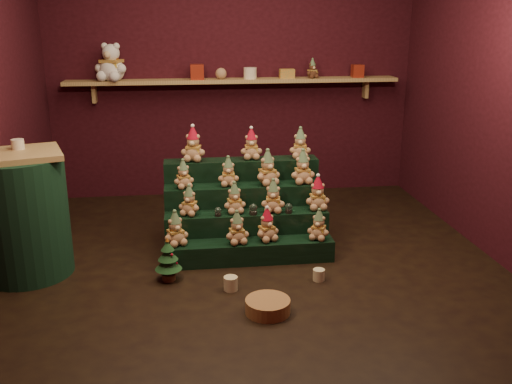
{
  "coord_description": "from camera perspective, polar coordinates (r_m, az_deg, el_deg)",
  "views": [
    {
      "loc": [
        -0.56,
        -4.37,
        1.97
      ],
      "look_at": [
        0.03,
        0.25,
        0.53
      ],
      "focal_mm": 40.0,
      "sensor_mm": 36.0,
      "label": 1
    }
  ],
  "objects": [
    {
      "name": "scarf_gift_box",
      "position": [
        6.35,
        3.12,
        11.73
      ],
      "size": [
        0.16,
        0.1,
        0.1
      ],
      "primitive_type": "cube",
      "color": "orange",
      "rests_on": "back_shelf"
    },
    {
      "name": "teddy_7",
      "position": [
        4.96,
        6.17,
        -0.1
      ],
      "size": [
        0.21,
        0.19,
        0.29
      ],
      "primitive_type": null,
      "rotation": [
        0.0,
        0.0,
        -0.01
      ],
      "color": "tan",
      "rests_on": "riser_tier_midfront"
    },
    {
      "name": "teddy_6",
      "position": [
        4.86,
        1.73,
        -0.41
      ],
      "size": [
        0.23,
        0.21,
        0.28
      ],
      "primitive_type": null,
      "rotation": [
        0.0,
        0.0,
        -0.18
      ],
      "color": "tan",
      "rests_on": "riser_tier_midfront"
    },
    {
      "name": "snow_globe_a",
      "position": [
        4.8,
        -3.82,
        -1.96
      ],
      "size": [
        0.06,
        0.06,
        0.08
      ],
      "color": "black",
      "rests_on": "riser_tier_midfront"
    },
    {
      "name": "mug_right",
      "position": [
        4.5,
        6.3,
        -8.24
      ],
      "size": [
        0.09,
        0.09,
        0.09
      ],
      "primitive_type": "cylinder",
      "color": "beige",
      "rests_on": "ground"
    },
    {
      "name": "shelf_plush_ball",
      "position": [
        6.26,
        -3.52,
        11.74
      ],
      "size": [
        0.12,
        0.12,
        0.12
      ],
      "primitive_type": "sphere",
      "color": "tan",
      "rests_on": "back_shelf"
    },
    {
      "name": "mug_left",
      "position": [
        4.33,
        -2.55,
        -9.12
      ],
      "size": [
        0.11,
        0.11,
        0.11
      ],
      "primitive_type": "cylinder",
      "color": "beige",
      "rests_on": "ground"
    },
    {
      "name": "teddy_12",
      "position": [
        5.15,
        -6.31,
        4.77
      ],
      "size": [
        0.25,
        0.24,
        0.31
      ],
      "primitive_type": null,
      "rotation": [
        0.0,
        0.0,
        -0.21
      ],
      "color": "tan",
      "rests_on": "riser_tier_back"
    },
    {
      "name": "riser_tier_midfront",
      "position": [
        4.95,
        -0.93,
        -4.02
      ],
      "size": [
        1.4,
        0.22,
        0.36
      ],
      "primitive_type": "cube",
      "color": "black",
      "rests_on": "ground"
    },
    {
      "name": "teddy_9",
      "position": [
        4.99,
        -2.78,
        2.06
      ],
      "size": [
        0.19,
        0.17,
        0.26
      ],
      "primitive_type": null,
      "rotation": [
        0.0,
        0.0,
        -0.04
      ],
      "color": "tan",
      "rests_on": "riser_tier_midback"
    },
    {
      "name": "snow_globe_c",
      "position": [
        4.87,
        3.29,
        -1.62
      ],
      "size": [
        0.06,
        0.06,
        0.09
      ],
      "color": "black",
      "rests_on": "riser_tier_midfront"
    },
    {
      "name": "teddy_10",
      "position": [
        5.02,
        1.16,
        2.46
      ],
      "size": [
        0.27,
        0.26,
        0.31
      ],
      "primitive_type": null,
      "rotation": [
        0.0,
        0.0,
        0.35
      ],
      "color": "tan",
      "rests_on": "riser_tier_midback"
    },
    {
      "name": "back_wall",
      "position": [
        6.47,
        -2.35,
        12.11
      ],
      "size": [
        4.0,
        0.1,
        2.8
      ],
      "primitive_type": "cube",
      "color": "black",
      "rests_on": "ground"
    },
    {
      "name": "snow_globe_b",
      "position": [
        4.82,
        -0.28,
        -1.72
      ],
      "size": [
        0.07,
        0.07,
        0.1
      ],
      "color": "black",
      "rests_on": "riser_tier_midfront"
    },
    {
      "name": "gift_tin_red_b",
      "position": [
        6.53,
        10.11,
        11.83
      ],
      "size": [
        0.12,
        0.12,
        0.14
      ],
      "primitive_type": "cube",
      "color": "maroon",
      "rests_on": "back_shelf"
    },
    {
      "name": "teddy_3",
      "position": [
        4.78,
        6.3,
        -3.25
      ],
      "size": [
        0.24,
        0.23,
        0.26
      ],
      "primitive_type": null,
      "rotation": [
        0.0,
        0.0,
        -0.49
      ],
      "color": "tan",
      "rests_on": "riser_tier_front"
    },
    {
      "name": "teddy_11",
      "position": [
        5.08,
        4.69,
        2.52
      ],
      "size": [
        0.22,
        0.2,
        0.3
      ],
      "primitive_type": null,
      "rotation": [
        0.0,
        0.0,
        0.05
      ],
      "color": "tan",
      "rests_on": "riser_tier_midback"
    },
    {
      "name": "riser_tier_midback",
      "position": [
        5.12,
        -1.21,
        -2.2
      ],
      "size": [
        1.4,
        0.22,
        0.54
      ],
      "primitive_type": "cube",
      "color": "black",
      "rests_on": "ground"
    },
    {
      "name": "teddy_8",
      "position": [
        4.96,
        -7.29,
        1.78
      ],
      "size": [
        0.21,
        0.2,
        0.25
      ],
      "primitive_type": null,
      "rotation": [
        0.0,
        0.0,
        0.28
      ],
      "color": "tan",
      "rests_on": "riser_tier_midback"
    },
    {
      "name": "riser_tier_front",
      "position": [
        4.78,
        -0.62,
        -5.97
      ],
      "size": [
        1.4,
        0.22,
        0.18
      ],
      "primitive_type": "cube",
      "color": "black",
      "rests_on": "ground"
    },
    {
      "name": "mini_christmas_tree",
      "position": [
        4.48,
        -8.78,
        -6.69
      ],
      "size": [
        0.21,
        0.21,
        0.35
      ],
      "rotation": [
        0.0,
        0.0,
        0.35
      ],
      "color": "#4C2D1B",
      "rests_on": "ground"
    },
    {
      "name": "teddy_0",
      "position": [
        4.68,
        -8.07,
        -3.61
      ],
      "size": [
        0.26,
        0.25,
        0.29
      ],
      "primitive_type": null,
      "rotation": [
        0.0,
        0.0,
        0.42
      ],
      "color": "tan",
      "rests_on": "riser_tier_front"
    },
    {
      "name": "back_shelf",
      "position": [
        6.3,
        -2.19,
        11.01
      ],
      "size": [
        3.6,
        0.26,
        0.24
      ],
      "color": "tan",
      "rests_on": "ground"
    },
    {
      "name": "gift_tin_red_a",
      "position": [
        6.24,
        -5.92,
        11.86
      ],
      "size": [
        0.14,
        0.14,
        0.16
      ],
      "primitive_type": "cube",
      "color": "maroon",
      "rests_on": "back_shelf"
    },
    {
      "name": "brown_bear",
      "position": [
        6.39,
        5.66,
        12.18
      ],
      "size": [
        0.18,
        0.17,
        0.2
      ],
      "primitive_type": null,
      "rotation": [
        0.0,
        0.0,
        0.36
      ],
      "color": "#522B1B",
      "rests_on": "back_shelf"
    },
    {
      "name": "gift_tin_cream",
      "position": [
        6.29,
        -0.59,
        11.8
      ],
      "size": [
        0.14,
        0.14,
        0.12
      ],
      "primitive_type": "cylinder",
      "color": "beige",
      "rests_on": "back_shelf"
    },
    {
      "name": "teddy_2",
      "position": [
        4.72,
        1.1,
        -3.29
      ],
      "size": [
        0.25,
        0.24,
        0.28
      ],
      "primitive_type": null,
      "rotation": [
        0.0,
        0.0,
        0.39
      ],
      "color": "tan",
      "rests_on": "riser_tier_front"
    },
    {
      "name": "teddy_13",
      "position": [
        5.19,
        -0.48,
        4.82
      ],
      "size": [
        0.2,
        0.18,
        0.28
      ],
      "primitive_type": null,
      "rotation": [
        0.0,
        0.0,
        -0.04
      ],
      "color": "tan",
      "rests_on": "riser_tier_back"
    },
    {
      "name": "teddy_5",
      "position": [
        4.85,
        -2.17,
        -0.58
      ],
      "size": [
        0.21,
        0.2,
        0.26
      ],
      "primitive_type": null,
      "rotation": [
        0.0,
        0.0,
        0.15
      ],
      "color": "tan",
      "rests_on": "riser_tier_midfront"
    },
    {
      "name": "white_bear",
      "position": [
        6.26,
        -14.28,
        12.95
      ],
      "size": [
        0.44,
        0.42,
        0.49
      ],
      "primitive_type": null,
      "rotation": [
        0.0,
        0.0,
        -0.37
      ],
      "color": "white",
      "rests_on": "back_shelf"
    },
    {
      "name": "teddy_1",
      "position": [
        4.67,
        -1.92,
        -3.57
      ],
      "size": [
        0.23,
        0.21,
        0.27
      ],
      "primitive_type": null,
      "rotation": [
        0.0,
        0.0,
        0.2
      ],
      "color": "tan",
      "rests_on": "riser_tier_front"
    },
    {
      "name": "front_wall",
      "position": [
        2.45,
        6.14,
        3.66
      ],
      "size": [
        4.0,
        0.1,
        2.8
      ],
      "primitive_type": "cube",
      "color": "black",
      "rests_on": "ground"
    },
    {
      "name": "wicker_basket",
      "position": [
        4.02,
        1.18,
        -11.34
      ],
      "size": [
        0.38,
        0.38,
        0.1
      ],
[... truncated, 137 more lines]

